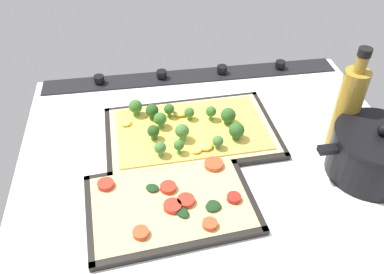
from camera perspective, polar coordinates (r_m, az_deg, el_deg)
The scene contains 8 objects.
ground_plane at distance 90.52cm, azimuth 3.06°, elevation -2.68°, with size 85.63×69.84×3.00cm, color white.
stove_control_panel at distance 113.91cm, azimuth 0.01°, elevation 8.85°, with size 82.20×7.00×2.60cm.
baking_tray_front at distance 93.33cm, azimuth -0.11°, elevation 0.51°, with size 40.16×26.41×1.30cm.
broccoli_pizza at distance 92.29cm, azimuth -0.31°, elevation 1.19°, with size 37.68×23.92×5.50cm.
baking_tray_back at distance 78.26cm, azimuth -3.07°, elevation -9.63°, with size 33.62×24.24×1.30cm.
veggie_pizza_back at distance 77.78cm, azimuth -2.84°, elevation -9.22°, with size 31.03×21.64×1.90cm.
cooking_pot at distance 89.17cm, azimuth 24.54°, elevation -2.16°, with size 24.78×17.93×12.63cm.
oil_bottle at distance 91.11cm, azimuth 21.33°, elevation 3.95°, with size 5.29×5.29×24.03cm.
Camera 1 is at (14.82, 64.33, 60.43)cm, focal length 37.38 mm.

